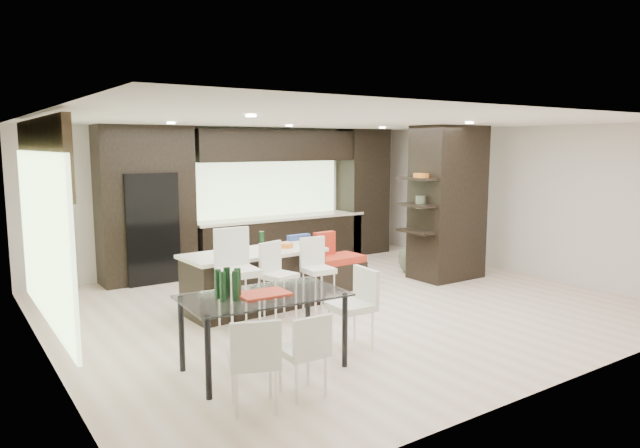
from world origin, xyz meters
TOP-DOWN VIEW (x-y plane):
  - ground at (0.00, 0.00)m, footprint 8.00×8.00m
  - back_wall at (0.00, 3.50)m, footprint 8.00×0.02m
  - left_wall at (-4.00, 0.00)m, footprint 0.02×7.00m
  - right_wall at (4.00, 0.00)m, footprint 0.02×7.00m
  - ceiling at (0.00, 0.00)m, footprint 8.00×7.00m
  - window_left at (-3.96, 0.20)m, footprint 0.04×3.20m
  - window_back at (0.60, 3.46)m, footprint 3.40×0.04m
  - stone_accent at (-3.93, 0.20)m, footprint 0.08×3.00m
  - ceiling_spots at (0.00, 0.25)m, footprint 4.00×3.00m
  - back_cabinetry at (0.50, 3.17)m, footprint 6.80×0.68m
  - refrigerator at (-1.90, 3.12)m, footprint 0.90×0.68m
  - partition_column at (2.60, 0.40)m, footprint 1.20×0.80m
  - kitchen_island at (-1.19, 0.55)m, footprint 2.08×0.98m
  - stool_left at (-1.81, -0.23)m, footprint 0.50×0.50m
  - stool_mid at (-1.19, -0.18)m, footprint 0.47×0.47m
  - stool_right at (-0.56, -0.18)m, footprint 0.41×0.41m
  - bench at (0.20, 0.82)m, footprint 1.47×0.62m
  - floor_vase at (2.30, 1.04)m, footprint 0.50×0.50m
  - dining_table at (-2.15, -1.50)m, footprint 1.74×1.04m
  - chair_near at (-2.15, -2.25)m, footprint 0.42×0.42m
  - chair_far at (-2.67, -2.27)m, footprint 0.57×0.57m
  - chair_end at (-0.99, -1.50)m, footprint 0.49×0.49m

SIDE VIEW (x-z plane):
  - ground at x=0.00m, z-range 0.00..0.00m
  - bench at x=0.20m, z-range 0.00..0.56m
  - chair_near at x=-2.15m, z-range 0.00..0.75m
  - chair_far at x=-2.67m, z-range 0.00..0.81m
  - dining_table at x=-2.15m, z-range 0.00..0.81m
  - kitchen_island at x=-1.19m, z-range 0.00..0.85m
  - chair_end at x=-0.99m, z-range 0.00..0.86m
  - stool_mid at x=-1.19m, z-range 0.00..0.87m
  - stool_right at x=-0.56m, z-range 0.00..0.87m
  - floor_vase at x=2.30m, z-range 0.00..1.06m
  - stool_left at x=-1.81m, z-range 0.00..1.06m
  - refrigerator at x=-1.90m, z-range 0.00..1.90m
  - back_wall at x=0.00m, z-range 0.00..2.70m
  - left_wall at x=-4.00m, z-range 0.00..2.70m
  - right_wall at x=4.00m, z-range 0.00..2.70m
  - window_left at x=-3.96m, z-range 0.40..2.30m
  - back_cabinetry at x=0.50m, z-range 0.00..2.70m
  - partition_column at x=2.60m, z-range 0.00..2.70m
  - window_back at x=0.60m, z-range 0.95..2.15m
  - stone_accent at x=-3.93m, z-range 1.85..2.65m
  - ceiling_spots at x=0.00m, z-range 2.67..2.69m
  - ceiling at x=0.00m, z-range 2.69..2.71m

